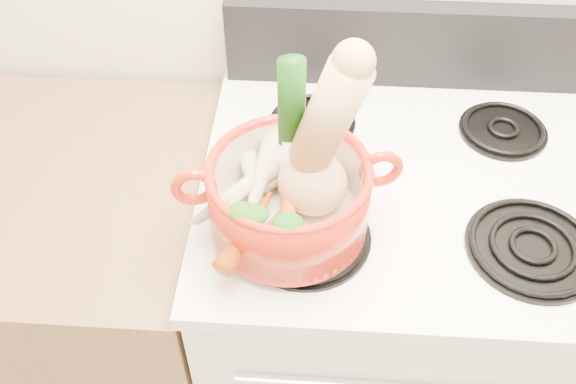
# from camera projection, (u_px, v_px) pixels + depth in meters

# --- Properties ---
(stove_body) EXTENTS (0.76, 0.65, 0.92)m
(stove_body) POSITION_uv_depth(u_px,v_px,m) (383.00, 320.00, 1.55)
(stove_body) COLOR white
(stove_body) RESTS_ON floor
(cooktop) EXTENTS (0.78, 0.67, 0.03)m
(cooktop) POSITION_uv_depth(u_px,v_px,m) (410.00, 183.00, 1.20)
(cooktop) COLOR white
(cooktop) RESTS_ON stove_body
(control_backsplash) EXTENTS (0.76, 0.05, 0.18)m
(control_backsplash) POSITION_uv_depth(u_px,v_px,m) (408.00, 45.00, 1.33)
(control_backsplash) COLOR black
(control_backsplash) RESTS_ON cooktop
(burner_front_left) EXTENTS (0.22, 0.22, 0.02)m
(burner_front_left) POSITION_uv_depth(u_px,v_px,m) (305.00, 235.00, 1.09)
(burner_front_left) COLOR black
(burner_front_left) RESTS_ON cooktop
(burner_front_right) EXTENTS (0.22, 0.22, 0.02)m
(burner_front_right) POSITION_uv_depth(u_px,v_px,m) (533.00, 247.00, 1.07)
(burner_front_right) COLOR black
(burner_front_right) RESTS_ON cooktop
(burner_back_left) EXTENTS (0.17, 0.17, 0.02)m
(burner_back_left) POSITION_uv_depth(u_px,v_px,m) (313.00, 121.00, 1.29)
(burner_back_left) COLOR black
(burner_back_left) RESTS_ON cooktop
(burner_back_right) EXTENTS (0.17, 0.17, 0.02)m
(burner_back_right) POSITION_uv_depth(u_px,v_px,m) (503.00, 129.00, 1.27)
(burner_back_right) COLOR black
(burner_back_right) RESTS_ON cooktop
(dutch_oven) EXTENTS (0.31, 0.31, 0.13)m
(dutch_oven) POSITION_uv_depth(u_px,v_px,m) (289.00, 197.00, 1.04)
(dutch_oven) COLOR #B51F0F
(dutch_oven) RESTS_ON burner_front_left
(pot_handle_left) EXTENTS (0.08, 0.03, 0.07)m
(pot_handle_left) POSITION_uv_depth(u_px,v_px,m) (194.00, 187.00, 1.00)
(pot_handle_left) COLOR #B51F0F
(pot_handle_left) RESTS_ON dutch_oven
(pot_handle_right) EXTENTS (0.08, 0.03, 0.07)m
(pot_handle_right) POSITION_uv_depth(u_px,v_px,m) (381.00, 169.00, 1.03)
(pot_handle_right) COLOR #B51F0F
(pot_handle_right) RESTS_ON dutch_oven
(squash) EXTENTS (0.23, 0.17, 0.32)m
(squash) POSITION_uv_depth(u_px,v_px,m) (314.00, 139.00, 0.98)
(squash) COLOR tan
(squash) RESTS_ON dutch_oven
(leek) EXTENTS (0.05, 0.06, 0.28)m
(leek) POSITION_uv_depth(u_px,v_px,m) (291.00, 130.00, 1.00)
(leek) COLOR silver
(leek) RESTS_ON dutch_oven
(ginger) EXTENTS (0.10, 0.09, 0.04)m
(ginger) POSITION_uv_depth(u_px,v_px,m) (316.00, 170.00, 1.11)
(ginger) COLOR tan
(ginger) RESTS_ON dutch_oven
(parsnip_0) EXTENTS (0.10, 0.19, 0.05)m
(parsnip_0) POSITION_uv_depth(u_px,v_px,m) (250.00, 188.00, 1.08)
(parsnip_0) COLOR beige
(parsnip_0) RESTS_ON dutch_oven
(parsnip_1) EXTENTS (0.21, 0.18, 0.07)m
(parsnip_1) POSITION_uv_depth(u_px,v_px,m) (254.00, 187.00, 1.07)
(parsnip_1) COLOR beige
(parsnip_1) RESTS_ON dutch_oven
(parsnip_2) EXTENTS (0.09, 0.18, 0.05)m
(parsnip_2) POSITION_uv_depth(u_px,v_px,m) (255.00, 187.00, 1.07)
(parsnip_2) COLOR beige
(parsnip_2) RESTS_ON dutch_oven
(parsnip_3) EXTENTS (0.16, 0.15, 0.06)m
(parsnip_3) POSITION_uv_depth(u_px,v_px,m) (233.00, 193.00, 1.05)
(parsnip_3) COLOR beige
(parsnip_3) RESTS_ON dutch_oven
(parsnip_4) EXTENTS (0.16, 0.20, 0.06)m
(parsnip_4) POSITION_uv_depth(u_px,v_px,m) (265.00, 170.00, 1.07)
(parsnip_4) COLOR beige
(parsnip_4) RESTS_ON dutch_oven
(parsnip_5) EXTENTS (0.08, 0.25, 0.07)m
(parsnip_5) POSITION_uv_depth(u_px,v_px,m) (262.00, 175.00, 1.06)
(parsnip_5) COLOR beige
(parsnip_5) RESTS_ON dutch_oven
(carrot_0) EXTENTS (0.12, 0.17, 0.05)m
(carrot_0) POSITION_uv_depth(u_px,v_px,m) (286.00, 214.00, 1.04)
(carrot_0) COLOR #BA4709
(carrot_0) RESTS_ON dutch_oven
(carrot_1) EXTENTS (0.09, 0.17, 0.05)m
(carrot_1) POSITION_uv_depth(u_px,v_px,m) (247.00, 231.00, 1.01)
(carrot_1) COLOR #C34809
(carrot_1) RESTS_ON dutch_oven
(carrot_2) EXTENTS (0.05, 0.19, 0.05)m
(carrot_2) POSITION_uv_depth(u_px,v_px,m) (288.00, 206.00, 1.04)
(carrot_2) COLOR #D14C0A
(carrot_2) RESTS_ON dutch_oven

